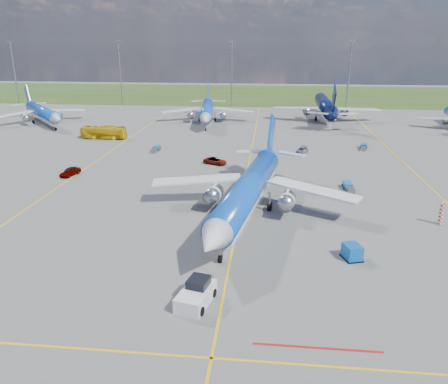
# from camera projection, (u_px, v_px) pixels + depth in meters

# --- Properties ---
(ground) EXTENTS (400.00, 400.00, 0.00)m
(ground) POSITION_uv_depth(u_px,v_px,m) (234.00, 242.00, 51.39)
(ground) COLOR #575754
(ground) RESTS_ON ground
(grass_strip) EXTENTS (400.00, 80.00, 0.01)m
(grass_strip) POSITION_uv_depth(u_px,v_px,m) (262.00, 94.00, 192.28)
(grass_strip) COLOR #2D4719
(grass_strip) RESTS_ON ground
(taxiway_lines) EXTENTS (60.25, 160.00, 0.02)m
(taxiway_lines) POSITION_uv_depth(u_px,v_px,m) (248.00, 174.00, 77.39)
(taxiway_lines) COLOR yellow
(taxiway_lines) RESTS_ON ground
(floodlight_masts) EXTENTS (202.20, 0.50, 22.70)m
(floodlight_masts) POSITION_uv_depth(u_px,v_px,m) (290.00, 71.00, 149.60)
(floodlight_masts) COLOR slate
(floodlight_masts) RESTS_ON ground
(warning_post) EXTENTS (0.50, 0.50, 3.00)m
(warning_post) POSITION_uv_depth(u_px,v_px,m) (441.00, 214.00, 55.85)
(warning_post) COLOR red
(warning_post) RESTS_ON ground
(bg_jet_nw) EXTENTS (44.55, 45.27, 9.46)m
(bg_jet_nw) POSITION_uv_depth(u_px,v_px,m) (44.00, 124.00, 124.36)
(bg_jet_nw) COLOR #0D49BC
(bg_jet_nw) RESTS_ON ground
(bg_jet_nnw) EXTENTS (33.07, 40.98, 9.92)m
(bg_jet_nnw) POSITION_uv_depth(u_px,v_px,m) (207.00, 123.00, 126.09)
(bg_jet_nnw) COLOR #0D49BC
(bg_jet_nnw) RESTS_ON ground
(bg_jet_n) EXTENTS (34.40, 44.78, 11.59)m
(bg_jet_n) POSITION_uv_depth(u_px,v_px,m) (324.00, 119.00, 131.92)
(bg_jet_n) COLOR #070F3C
(bg_jet_n) RESTS_ON ground
(main_airliner) EXTENTS (37.55, 45.60, 10.76)m
(main_airliner) POSITION_uv_depth(u_px,v_px,m) (248.00, 216.00, 59.18)
(main_airliner) COLOR #0D49BC
(main_airliner) RESTS_ON ground
(pushback_tug) EXTENTS (3.40, 6.59, 2.19)m
(pushback_tug) POSITION_uv_depth(u_px,v_px,m) (197.00, 294.00, 39.28)
(pushback_tug) COLOR silver
(pushback_tug) RESTS_ON ground
(uld_container) EXTENTS (2.19, 2.45, 1.64)m
(uld_container) POSITION_uv_depth(u_px,v_px,m) (352.00, 252.00, 47.24)
(uld_container) COLOR #0C4FAA
(uld_container) RESTS_ON ground
(apron_bus) EXTENTS (10.95, 2.77, 3.04)m
(apron_bus) POSITION_uv_depth(u_px,v_px,m) (104.00, 132.00, 105.05)
(apron_bus) COLOR gold
(apron_bus) RESTS_ON ground
(service_car_a) EXTENTS (2.77, 4.61, 1.47)m
(service_car_a) POSITION_uv_depth(u_px,v_px,m) (70.00, 171.00, 76.47)
(service_car_a) COLOR #999999
(service_car_a) RESTS_ON ground
(service_car_b) EXTENTS (5.03, 3.79, 1.27)m
(service_car_b) POSITION_uv_depth(u_px,v_px,m) (215.00, 161.00, 83.53)
(service_car_b) COLOR #999999
(service_car_b) RESTS_ON ground
(service_car_c) EXTENTS (3.11, 4.32, 1.16)m
(service_car_c) POSITION_uv_depth(u_px,v_px,m) (302.00, 150.00, 92.19)
(service_car_c) COLOR #999999
(service_car_c) RESTS_ON ground
(baggage_tug_w) EXTENTS (1.34, 4.52, 1.01)m
(baggage_tug_w) POSITION_uv_depth(u_px,v_px,m) (349.00, 187.00, 69.22)
(baggage_tug_w) COLOR #1B64A4
(baggage_tug_w) RESTS_ON ground
(baggage_tug_c) EXTENTS (1.24, 4.25, 0.95)m
(baggage_tug_c) POSITION_uv_depth(u_px,v_px,m) (155.00, 149.00, 93.49)
(baggage_tug_c) COLOR #195696
(baggage_tug_c) RESTS_ON ground
(baggage_tug_e) EXTENTS (2.12, 4.44, 0.96)m
(baggage_tug_e) POSITION_uv_depth(u_px,v_px,m) (364.00, 147.00, 95.24)
(baggage_tug_e) COLOR #174B8C
(baggage_tug_e) RESTS_ON ground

